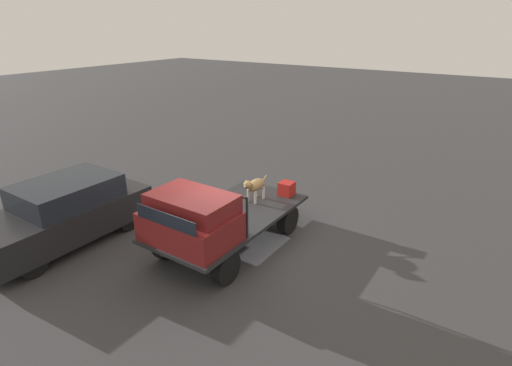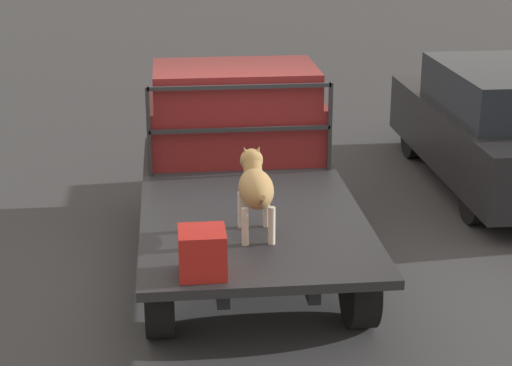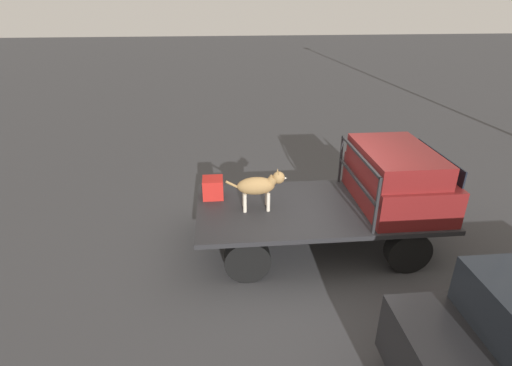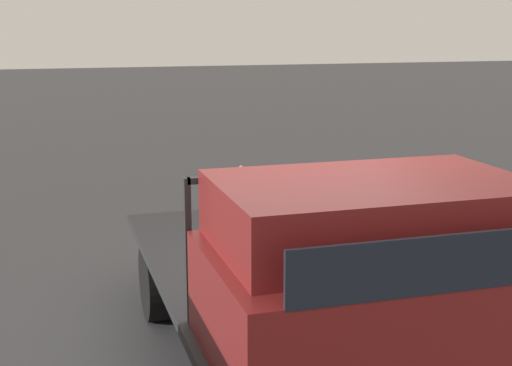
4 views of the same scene
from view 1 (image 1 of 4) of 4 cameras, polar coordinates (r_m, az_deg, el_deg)
The scene contains 7 objects.
ground_plane at distance 9.92m, azimuth -3.59°, elevation -8.68°, with size 80.00×80.00×0.00m, color #38383A.
flatbed_truck at distance 9.64m, azimuth -3.67°, elevation -5.69°, with size 4.16×2.03×0.78m.
truck_cab at distance 8.44m, azimuth -9.31°, elevation -5.09°, with size 1.34×1.91×1.00m.
truck_headboard at distance 8.84m, azimuth -6.27°, elevation -2.56°, with size 0.04×1.91×0.93m.
dog at distance 10.10m, azimuth -0.22°, elevation -0.37°, with size 1.03×0.30×0.70m.
cargo_crate at distance 10.59m, azimuth 4.40°, elevation -0.81°, with size 0.36×0.36×0.36m.
parked_sedan at distance 10.74m, azimuth -25.68°, elevation -3.77°, with size 4.04×1.81×1.56m.
Camera 1 is at (6.73, 5.26, 5.05)m, focal length 28.00 mm.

